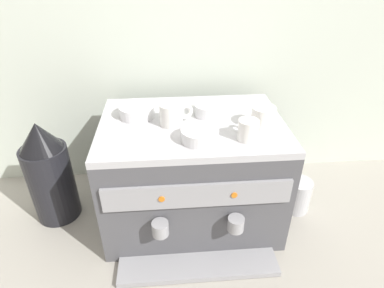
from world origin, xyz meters
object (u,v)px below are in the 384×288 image
object	(u,v)px
milk_pitcher	(297,195)
espresso_machine	(192,172)
ceramic_bowl_0	(137,111)
ceramic_cup_1	(248,129)
ceramic_bowl_2	(210,110)
ceramic_cup_2	(172,114)
ceramic_bowl_1	(200,135)
ceramic_cup_0	(264,116)
coffee_grinder	(49,173)

from	to	relation	value
milk_pitcher	espresso_machine	bearing A→B (deg)	179.31
ceramic_bowl_0	ceramic_cup_1	bearing A→B (deg)	-27.65
ceramic_bowl_2	ceramic_cup_2	bearing A→B (deg)	-155.86
ceramic_cup_2	milk_pitcher	size ratio (longest dim) A/B	0.82
espresso_machine	ceramic_cup_2	bearing A→B (deg)	-177.07
espresso_machine	ceramic_bowl_1	xyz separation A→B (m)	(0.01, -0.12, 0.24)
espresso_machine	ceramic_bowl_1	bearing A→B (deg)	-83.29
espresso_machine	ceramic_cup_1	xyz separation A→B (m)	(0.17, -0.12, 0.26)
ceramic_bowl_1	ceramic_cup_0	bearing A→B (deg)	19.51
ceramic_cup_2	ceramic_bowl_0	distance (m)	0.15
ceramic_bowl_0	milk_pitcher	size ratio (longest dim) A/B	0.88
ceramic_cup_2	ceramic_bowl_2	distance (m)	0.15
ceramic_cup_0	ceramic_cup_1	world-z (taller)	ceramic_cup_0
espresso_machine	ceramic_bowl_1	distance (m)	0.27
ceramic_cup_0	ceramic_bowl_1	bearing A→B (deg)	-160.49
ceramic_cup_1	ceramic_cup_0	bearing A→B (deg)	48.21
ceramic_cup_0	ceramic_cup_1	xyz separation A→B (m)	(-0.08, -0.08, -0.00)
ceramic_bowl_0	ceramic_bowl_1	size ratio (longest dim) A/B	1.06
ceramic_bowl_0	coffee_grinder	size ratio (longest dim) A/B	0.30
ceramic_cup_2	ceramic_cup_1	bearing A→B (deg)	-26.79
espresso_machine	ceramic_cup_2	distance (m)	0.27
ceramic_cup_0	ceramic_cup_2	size ratio (longest dim) A/B	0.87
ceramic_cup_1	ceramic_bowl_1	distance (m)	0.16
ceramic_bowl_2	milk_pitcher	bearing A→B (deg)	-9.57
ceramic_cup_1	milk_pitcher	bearing A→B (deg)	23.11
ceramic_cup_1	coffee_grinder	bearing A→B (deg)	166.69
ceramic_bowl_1	ceramic_bowl_2	bearing A→B (deg)	73.07
ceramic_cup_1	coffee_grinder	xyz separation A→B (m)	(-0.74, 0.17, -0.26)
ceramic_bowl_2	ceramic_bowl_1	bearing A→B (deg)	-106.93
ceramic_bowl_0	milk_pitcher	distance (m)	0.76
coffee_grinder	milk_pitcher	distance (m)	1.03
ceramic_cup_1	ceramic_bowl_0	size ratio (longest dim) A/B	0.80
milk_pitcher	ceramic_bowl_1	bearing A→B (deg)	-164.96
ceramic_bowl_0	coffee_grinder	distance (m)	0.44
ceramic_bowl_0	milk_pitcher	bearing A→B (deg)	-6.50
ceramic_bowl_2	milk_pitcher	world-z (taller)	ceramic_bowl_2
ceramic_cup_2	coffee_grinder	distance (m)	0.57
espresso_machine	coffee_grinder	bearing A→B (deg)	175.03
ceramic_cup_0	ceramic_cup_2	world-z (taller)	ceramic_cup_2
espresso_machine	ceramic_cup_1	distance (m)	0.33
milk_pitcher	ceramic_cup_2	bearing A→B (deg)	179.80
espresso_machine	milk_pitcher	distance (m)	0.47
espresso_machine	ceramic_bowl_2	world-z (taller)	ceramic_bowl_2
ceramic_cup_2	ceramic_bowl_2	bearing A→B (deg)	24.14
ceramic_bowl_1	ceramic_bowl_2	size ratio (longest dim) A/B	1.08
ceramic_cup_0	coffee_grinder	xyz separation A→B (m)	(-0.81, 0.09, -0.26)
ceramic_bowl_0	milk_pitcher	world-z (taller)	ceramic_bowl_0
ceramic_cup_1	ceramic_cup_2	world-z (taller)	ceramic_cup_2
ceramic_bowl_2	ceramic_bowl_0	bearing A→B (deg)	177.94
ceramic_cup_0	ceramic_bowl_2	distance (m)	0.20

